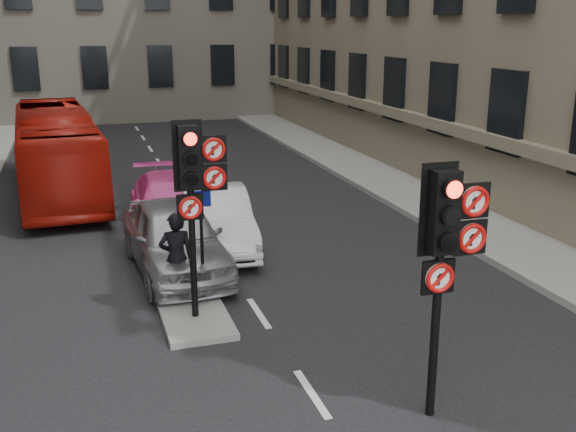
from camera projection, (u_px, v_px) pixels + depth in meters
pavement_right at (421, 194)px, 21.18m from camera, size 3.00×50.00×0.16m
centre_island at (196, 319)px, 12.34m from camera, size 1.20×2.00×0.12m
signal_near at (447, 239)px, 8.75m from camera, size 0.91×0.40×3.58m
signal_far at (195, 178)px, 11.63m from camera, size 0.91×0.40×3.58m
car_silver at (175, 237)px, 14.64m from camera, size 2.11×4.68×1.56m
car_white at (216, 219)px, 16.25m from camera, size 1.87×4.46×1.43m
car_pink at (173, 205)px, 17.51m from camera, size 2.20×5.04×1.44m
bus_red at (57, 152)px, 21.26m from camera, size 2.86×9.81×2.70m
motorcycle at (224, 222)px, 16.75m from camera, size 0.65×1.72×1.01m
motorcyclist at (177, 258)px, 12.97m from camera, size 0.70×0.48×1.83m
info_sign at (202, 230)px, 12.69m from camera, size 0.37×0.14×2.17m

